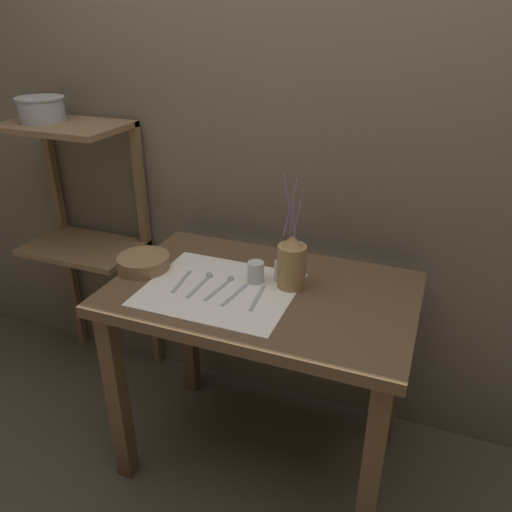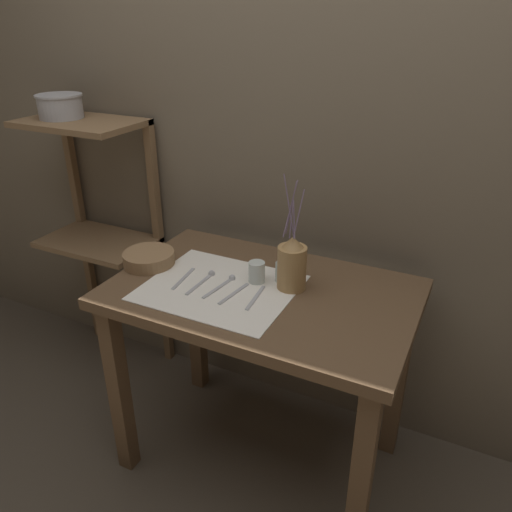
# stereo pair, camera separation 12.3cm
# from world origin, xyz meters

# --- Properties ---
(ground_plane) EXTENTS (12.00, 12.00, 0.00)m
(ground_plane) POSITION_xyz_m (0.00, 0.00, 0.00)
(ground_plane) COLOR brown
(stone_wall_back) EXTENTS (7.00, 0.06, 2.40)m
(stone_wall_back) POSITION_xyz_m (0.00, 0.44, 1.20)
(stone_wall_back) COLOR #6B5E4C
(stone_wall_back) RESTS_ON ground_plane
(wooden_table) EXTENTS (1.03, 0.66, 0.79)m
(wooden_table) POSITION_xyz_m (0.00, 0.00, 0.65)
(wooden_table) COLOR brown
(wooden_table) RESTS_ON ground_plane
(wooden_shelf_unit) EXTENTS (0.51, 0.32, 1.23)m
(wooden_shelf_unit) POSITION_xyz_m (-0.95, 0.27, 0.85)
(wooden_shelf_unit) COLOR brown
(wooden_shelf_unit) RESTS_ON ground_plane
(linen_cloth) EXTENTS (0.50, 0.42, 0.00)m
(linen_cloth) POSITION_xyz_m (-0.13, -0.06, 0.79)
(linen_cloth) COLOR white
(linen_cloth) RESTS_ON wooden_table
(pitcher_with_flowers) EXTENTS (0.10, 0.10, 0.40)m
(pitcher_with_flowers) POSITION_xyz_m (0.09, 0.05, 0.88)
(pitcher_with_flowers) COLOR #A87F4C
(pitcher_with_flowers) RESTS_ON wooden_table
(wooden_bowl) EXTENTS (0.19, 0.19, 0.05)m
(wooden_bowl) POSITION_xyz_m (-0.46, -0.02, 0.81)
(wooden_bowl) COLOR #8E6B47
(wooden_bowl) RESTS_ON wooden_table
(glass_tumbler_near) EXTENTS (0.06, 0.06, 0.07)m
(glass_tumbler_near) POSITION_xyz_m (-0.04, 0.03, 0.83)
(glass_tumbler_near) COLOR silver
(glass_tumbler_near) RESTS_ON wooden_table
(glass_tumbler_far) EXTENTS (0.05, 0.05, 0.07)m
(glass_tumbler_far) POSITION_xyz_m (0.04, 0.08, 0.82)
(glass_tumbler_far) COLOR silver
(glass_tumbler_far) RESTS_ON wooden_table
(knife_center) EXTENTS (0.03, 0.16, 0.00)m
(knife_center) POSITION_xyz_m (-0.28, -0.06, 0.79)
(knife_center) COLOR #A8A8AD
(knife_center) RESTS_ON wooden_table
(spoon_inner) EXTENTS (0.02, 0.17, 0.02)m
(spoon_inner) POSITION_xyz_m (-0.20, -0.02, 0.79)
(spoon_inner) COLOR #A8A8AD
(spoon_inner) RESTS_ON wooden_table
(spoon_outer) EXTENTS (0.04, 0.17, 0.02)m
(spoon_outer) POSITION_xyz_m (-0.13, -0.02, 0.79)
(spoon_outer) COLOR #A8A8AD
(spoon_outer) RESTS_ON wooden_table
(fork_outer) EXTENTS (0.03, 0.16, 0.00)m
(fork_outer) POSITION_xyz_m (-0.07, -0.08, 0.79)
(fork_outer) COLOR #A8A8AD
(fork_outer) RESTS_ON wooden_table
(fork_inner) EXTENTS (0.03, 0.16, 0.00)m
(fork_inner) POSITION_xyz_m (0.01, -0.07, 0.79)
(fork_inner) COLOR #A8A8AD
(fork_inner) RESTS_ON wooden_table
(metal_pot_large) EXTENTS (0.19, 0.19, 0.10)m
(metal_pot_large) POSITION_xyz_m (-1.04, 0.23, 1.29)
(metal_pot_large) COLOR #A8A8AD
(metal_pot_large) RESTS_ON wooden_shelf_unit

